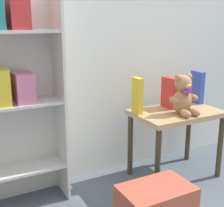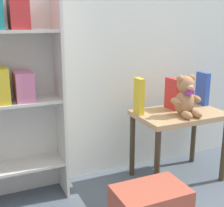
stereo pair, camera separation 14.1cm
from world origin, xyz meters
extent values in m
cube|color=silver|center=(0.00, 1.27, 1.25)|extent=(4.80, 0.06, 2.50)
cube|color=beige|center=(-0.51, 1.10, 0.68)|extent=(0.02, 0.24, 1.35)
cube|color=beige|center=(-0.81, 1.21, 0.68)|extent=(0.62, 0.02, 1.35)
cube|color=beige|center=(-0.81, 1.10, 0.24)|extent=(0.58, 0.22, 0.02)
cube|color=beige|center=(-0.81, 1.10, 0.68)|extent=(0.58, 0.22, 0.02)
cube|color=beige|center=(-0.81, 1.10, 1.11)|extent=(0.58, 0.22, 0.02)
cube|color=red|center=(-0.74, 1.09, 1.20)|extent=(0.11, 0.17, 0.17)
cube|color=#D17093|center=(-0.74, 1.09, 0.78)|extent=(0.11, 0.17, 0.18)
cube|color=tan|center=(0.33, 0.92, 0.51)|extent=(0.64, 0.41, 0.04)
cylinder|color=#3E3121|center=(0.04, 0.74, 0.24)|extent=(0.04, 0.04, 0.49)
cylinder|color=#3E3121|center=(0.62, 0.74, 0.24)|extent=(0.04, 0.04, 0.49)
cylinder|color=#3E3121|center=(0.04, 1.10, 0.24)|extent=(0.04, 0.04, 0.49)
cylinder|color=#3E3121|center=(0.62, 1.10, 0.24)|extent=(0.04, 0.04, 0.49)
ellipsoid|color=#A8754C|center=(0.32, 0.86, 0.61)|extent=(0.15, 0.12, 0.18)
sphere|color=#A8754C|center=(0.32, 0.86, 0.74)|extent=(0.12, 0.12, 0.12)
sphere|color=#A8754C|center=(0.27, 0.86, 0.79)|extent=(0.05, 0.05, 0.05)
sphere|color=#A8754C|center=(0.36, 0.86, 0.79)|extent=(0.05, 0.05, 0.05)
ellipsoid|color=tan|center=(0.32, 0.81, 0.73)|extent=(0.05, 0.04, 0.04)
ellipsoid|color=#A8754C|center=(0.23, 0.84, 0.63)|extent=(0.05, 0.10, 0.05)
ellipsoid|color=#A8754C|center=(0.40, 0.84, 0.63)|extent=(0.05, 0.10, 0.05)
ellipsoid|color=#A8754C|center=(0.27, 0.77, 0.55)|extent=(0.05, 0.11, 0.05)
ellipsoid|color=#A8754C|center=(0.36, 0.77, 0.55)|extent=(0.05, 0.11, 0.05)
cube|color=#992D93|center=(0.32, 0.81, 0.70)|extent=(0.07, 0.02, 0.03)
cube|color=gold|center=(0.04, 1.01, 0.65)|extent=(0.04, 0.10, 0.26)
cube|color=red|center=(0.33, 1.02, 0.64)|extent=(0.05, 0.14, 0.23)
cube|color=#2D51B7|center=(0.62, 1.03, 0.65)|extent=(0.04, 0.12, 0.26)
camera|label=1|loc=(-1.14, -0.80, 1.18)|focal=50.00mm
camera|label=2|loc=(-1.01, -0.86, 1.18)|focal=50.00mm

